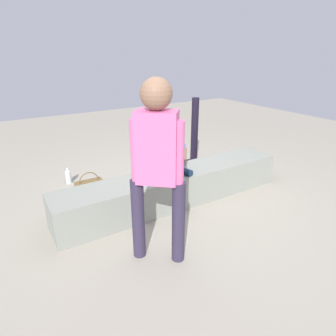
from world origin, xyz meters
The scene contains 12 objects.
ground_plane centered at (0.00, 0.00, 0.00)m, with size 12.00×12.00×0.00m, color #9C9584.
concrete_ledge centered at (0.00, 0.00, 0.20)m, with size 2.88×0.47×0.40m, color gray.
child_seated centered at (0.02, 0.02, 0.61)m, with size 0.28×0.34×0.48m.
adult_standing centered at (-0.68, -0.77, 0.94)m, with size 0.38×0.35×1.56m.
cake_plate centered at (-0.32, 0.08, 0.42)m, with size 0.22×0.22×0.07m.
gift_bag centered at (0.90, 0.40, 0.13)m, with size 0.23×0.13×0.30m.
railing_post centered at (0.93, 0.88, 0.40)m, with size 0.36×0.36×1.08m.
water_bottle_near_gift centered at (-0.97, 1.24, 0.10)m, with size 0.07×0.07×0.22m.
party_cup_red centered at (1.27, 0.61, 0.05)m, with size 0.07×0.07×0.10m, color red.
cake_box_white centered at (0.48, 0.59, 0.07)m, with size 0.29×0.27×0.14m, color white.
handbag_black_leather centered at (-0.10, 0.45, 0.11)m, with size 0.34×0.10×0.33m.
handbag_brown_canvas centered at (-0.85, 0.67, 0.12)m, with size 0.33×0.15×0.34m.
Camera 1 is at (-1.72, -2.62, 1.74)m, focal length 30.91 mm.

